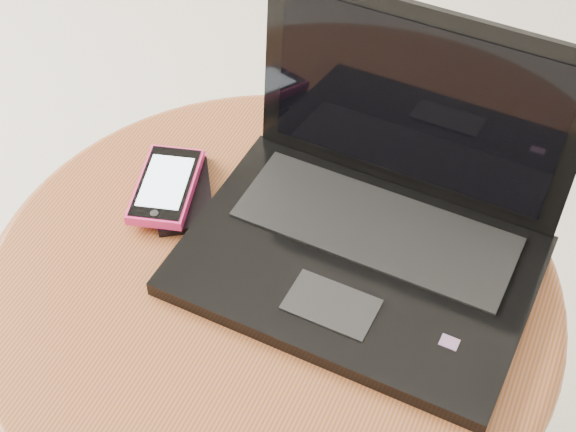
% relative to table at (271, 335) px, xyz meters
% --- Properties ---
extents(table, '(0.59, 0.59, 0.47)m').
position_rel_table_xyz_m(table, '(0.00, 0.00, 0.00)').
color(table, brown).
rests_on(table, ground).
extents(laptop, '(0.35, 0.28, 0.23)m').
position_rel_table_xyz_m(laptop, '(0.08, 0.08, 0.14)').
color(laptop, black).
rests_on(laptop, table).
extents(phone_black, '(0.11, 0.13, 0.01)m').
position_rel_table_xyz_m(phone_black, '(-0.13, 0.07, 0.11)').
color(phone_black, black).
rests_on(phone_black, table).
extents(phone_pink, '(0.09, 0.12, 0.01)m').
position_rel_table_xyz_m(phone_pink, '(-0.15, 0.06, 0.12)').
color(phone_pink, '#D8266A').
rests_on(phone_pink, phone_black).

